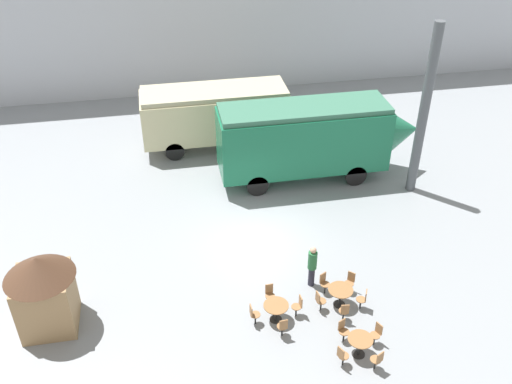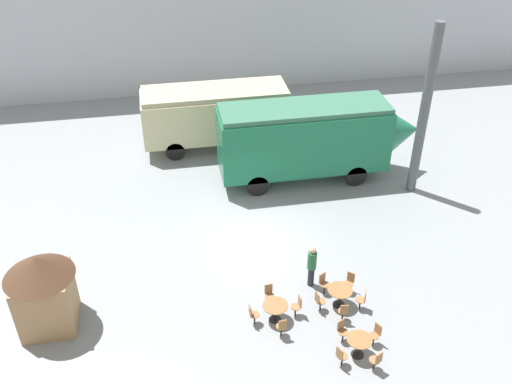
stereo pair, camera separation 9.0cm
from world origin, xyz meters
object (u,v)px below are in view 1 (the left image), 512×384
Objects in this scene: passenger_coach_vintage at (215,113)px; ticket_kiosk at (43,289)px; visitor_person at (312,265)px; cafe_table_mid at (276,308)px; cafe_table_far at (360,342)px; cafe_table_near at (340,292)px; streamlined_locomotive at (317,136)px; cafe_chair_0 at (363,298)px.

ticket_kiosk is at bearing -121.74° from passenger_coach_vintage.
visitor_person is 9.44m from ticket_kiosk.
cafe_table_mid is at bearing -87.92° from passenger_coach_vintage.
ticket_kiosk is at bearing 162.14° from cafe_table_far.
passenger_coach_vintage reaches higher than ticket_kiosk.
ticket_kiosk reaches higher than cafe_table_far.
ticket_kiosk is (-7.72, 1.23, 1.11)m from cafe_table_mid.
cafe_table_mid is 7.89m from ticket_kiosk.
streamlined_locomotive is at bearing 80.59° from cafe_table_near.
passenger_coach_vintage is 13.57m from cafe_chair_0.
cafe_table_near is at bearing 88.31° from cafe_table_far.
cafe_chair_0 reaches higher than cafe_table_near.
passenger_coach_vintage is 8.66× the size of cafe_chair_0.
cafe_table_mid is 3.10m from cafe_table_far.
cafe_table_far is at bearing -79.27° from visitor_person.
streamlined_locomotive reaches higher than cafe_table_mid.
cafe_table_mid is 3.17m from cafe_chair_0.
cafe_table_far reaches higher than cafe_table_near.
visitor_person is at bearing -20.98° from cafe_chair_0.
passenger_coach_vintage is at bearing 100.70° from visitor_person.
cafe_table_mid is 1.06× the size of cafe_table_far.
cafe_table_far is 3.61m from visitor_person.
cafe_table_near is at bearing -58.68° from visitor_person.
cafe_table_near is 1.47m from visitor_person.
visitor_person is (-1.48, 1.57, 0.48)m from cafe_chair_0.
streamlined_locomotive reaches higher than cafe_table_far.
passenger_coach_vintage is 8.47× the size of cafe_table_mid.
streamlined_locomotive is 8.90m from cafe_table_near.
passenger_coach_vintage reaches higher than cafe_table_far.
cafe_table_mid is 0.49× the size of visitor_person.
streamlined_locomotive is 9.88m from cafe_table_mid.
cafe_table_near is (2.90, -12.65, -1.30)m from passenger_coach_vintage.
cafe_chair_0 is (3.64, -13.00, -1.38)m from passenger_coach_vintage.
visitor_person is (-0.74, 1.21, 0.39)m from cafe_table_near.
cafe_chair_0 is (-0.69, -9.00, -1.70)m from streamlined_locomotive.
streamlined_locomotive reaches higher than visitor_person.
cafe_table_near reaches higher than cafe_table_mid.
passenger_coach_vintage is 13.04m from cafe_table_near.
cafe_table_near is 1.04× the size of cafe_chair_0.
cafe_table_near is 2.45m from cafe_table_mid.
ticket_kiosk reaches higher than visitor_person.
visitor_person reaches higher than cafe_table_near.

